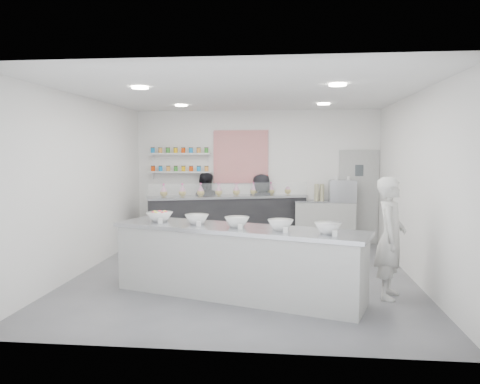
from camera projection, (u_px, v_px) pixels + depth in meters
name	position (u px, v px, depth m)	size (l,w,h in m)	color
floor	(243.00, 275.00, 7.82)	(6.00, 6.00, 0.00)	#515156
ceiling	(243.00, 94.00, 7.57)	(6.00, 6.00, 0.00)	white
back_wall	(256.00, 177.00, 10.67)	(5.50, 5.50, 0.00)	white
left_wall	(83.00, 185.00, 7.98)	(6.00, 6.00, 0.00)	white
right_wall	(416.00, 187.00, 7.41)	(6.00, 6.00, 0.00)	white
back_door	(358.00, 197.00, 10.44)	(0.88, 0.04, 2.10)	#A0A09D
pattern_panel	(241.00, 157.00, 10.64)	(1.25, 0.03, 1.20)	red
jar_shelf_lower	(180.00, 172.00, 10.74)	(1.45, 0.22, 0.04)	silver
jar_shelf_upper	(180.00, 154.00, 10.70)	(1.45, 0.22, 0.04)	silver
preserve_jars	(180.00, 160.00, 10.70)	(1.45, 0.10, 0.56)	#ED3E05
downlight_0	(140.00, 88.00, 6.72)	(0.24, 0.24, 0.02)	white
downlight_1	(338.00, 85.00, 6.43)	(0.24, 0.24, 0.02)	white
downlight_2	(181.00, 106.00, 9.30)	(0.24, 0.24, 0.02)	white
downlight_3	(324.00, 104.00, 9.01)	(0.24, 0.24, 0.02)	white
prep_counter	(237.00, 262.00, 6.65)	(3.68, 0.84, 1.00)	#A9A9A4
back_bar	(228.00, 220.00, 10.42)	(3.53, 0.65, 1.09)	black
sneeze_guard	(230.00, 190.00, 10.06)	(3.48, 0.01, 0.30)	white
espresso_ledge	(325.00, 223.00, 10.38)	(1.33, 0.42, 0.99)	#A9A9A4
espresso_machine	(342.00, 191.00, 10.28)	(0.58, 0.40, 0.44)	#93969E
cup_stacks	(319.00, 192.00, 10.33)	(0.24, 0.24, 0.36)	#9A9672
prep_bowls	(237.00, 222.00, 6.60)	(2.95, 0.45, 0.14)	white
label_cards	(245.00, 230.00, 6.12)	(2.66, 0.04, 0.07)	white
cookie_bags	(228.00, 189.00, 10.36)	(2.96, 0.16, 0.28)	#CD7AA7
woman_prep	(391.00, 238.00, 6.57)	(0.63, 0.41, 1.71)	silver
staff_left	(204.00, 207.00, 10.70)	(0.77, 0.60, 1.59)	black
staff_right	(261.00, 208.00, 10.57)	(0.77, 0.50, 1.57)	black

